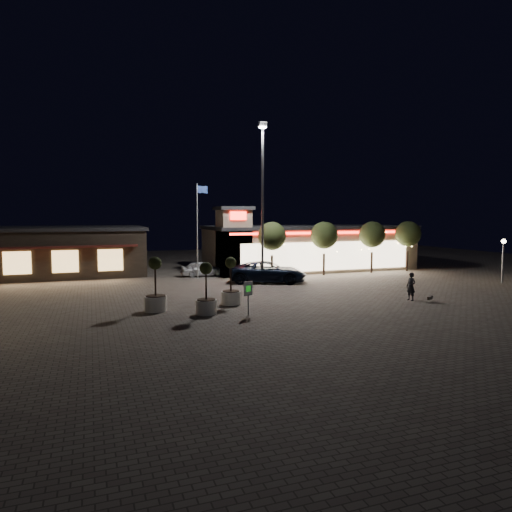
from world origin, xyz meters
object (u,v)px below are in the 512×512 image
object	(u,v)px
planter_mid	(206,298)
pedestrian	(411,286)
valet_sign	(248,291)
white_sedan	(203,269)
planter_left	(156,294)
pickup_truck	(268,272)

from	to	relation	value
planter_mid	pedestrian	bearing A→B (deg)	-2.19
pedestrian	planter_mid	world-z (taller)	planter_mid
valet_sign	white_sedan	bearing A→B (deg)	85.25
white_sedan	pedestrian	size ratio (longest dim) A/B	2.20
white_sedan	planter_mid	bearing A→B (deg)	170.54
planter_left	valet_sign	distance (m)	5.25
white_sedan	planter_left	size ratio (longest dim) A/B	1.27
pickup_truck	pedestrian	xyz separation A→B (m)	(5.61, -10.23, 0.04)
planter_mid	pickup_truck	bearing A→B (deg)	52.73
white_sedan	valet_sign	bearing A→B (deg)	178.53
pickup_truck	pedestrian	world-z (taller)	pedestrian
pickup_truck	valet_sign	size ratio (longest dim) A/B	3.40
pickup_truck	pedestrian	distance (m)	11.67
pedestrian	planter_mid	distance (m)	13.03
pickup_truck	white_sedan	size ratio (longest dim) A/B	1.57
pickup_truck	valet_sign	distance (m)	11.85
white_sedan	pickup_truck	bearing A→B (deg)	-140.77
planter_mid	valet_sign	size ratio (longest dim) A/B	1.58
pickup_truck	planter_mid	bearing A→B (deg)	165.22
planter_left	planter_mid	distance (m)	3.01
white_sedan	pedestrian	distance (m)	18.40
pickup_truck	planter_left	size ratio (longest dim) A/B	2.00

